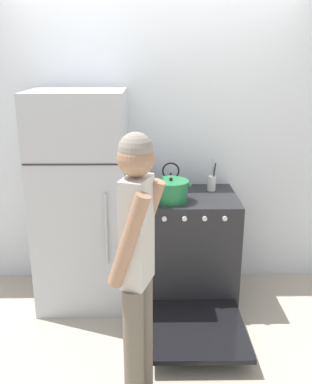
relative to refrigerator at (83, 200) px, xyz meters
The scene contains 8 objects.
ground_plane 1.12m from the refrigerator, 31.33° to the left, with size 14.00×14.00×0.00m, color #B2A893.
wall_back 0.81m from the refrigerator, 33.42° to the left, with size 10.00×0.06×2.55m.
refrigerator is the anchor object (origin of this frame).
stove_range 0.99m from the refrigerator, ahead, with size 0.76×1.39×0.91m.
dutch_oven_pot 0.73m from the refrigerator, ahead, with size 0.32×0.28×0.19m.
tea_kettle 0.75m from the refrigerator, 12.18° to the left, with size 0.24×0.19×0.25m.
utensil_jar 1.09m from the refrigerator, ahead, with size 0.07×0.07×0.28m.
person 1.30m from the refrigerator, 68.24° to the right, with size 0.33×0.39×1.65m.
Camera 1 is at (-0.03, -3.68, 2.00)m, focal length 40.00 mm.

